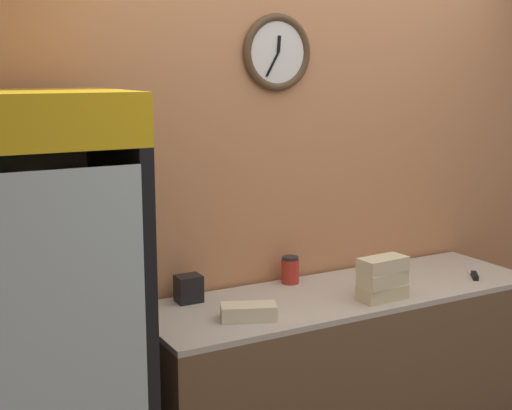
% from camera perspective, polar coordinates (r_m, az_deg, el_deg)
% --- Properties ---
extents(wall_back, '(5.20, 0.09, 2.70)m').
position_cam_1_polar(wall_back, '(3.52, 3.96, 1.78)').
color(wall_back, tan).
rests_on(wall_back, ground_plane).
extents(prep_counter, '(1.92, 0.60, 0.90)m').
position_cam_1_polar(prep_counter, '(3.51, 6.95, -13.83)').
color(prep_counter, brown).
rests_on(prep_counter, ground_plane).
extents(beverage_cooler, '(0.62, 0.69, 1.83)m').
position_cam_1_polar(beverage_cooler, '(2.78, -16.71, -8.84)').
color(beverage_cooler, black).
rests_on(beverage_cooler, ground_plane).
extents(sandwich_stack_bottom, '(0.23, 0.12, 0.06)m').
position_cam_1_polar(sandwich_stack_bottom, '(3.24, 10.05, -6.91)').
color(sandwich_stack_bottom, beige).
rests_on(sandwich_stack_bottom, prep_counter).
extents(sandwich_stack_middle, '(0.23, 0.13, 0.06)m').
position_cam_1_polar(sandwich_stack_middle, '(3.22, 10.08, -5.82)').
color(sandwich_stack_middle, beige).
rests_on(sandwich_stack_middle, sandwich_stack_bottom).
extents(sandwich_stack_top, '(0.23, 0.13, 0.06)m').
position_cam_1_polar(sandwich_stack_top, '(3.21, 10.12, -4.71)').
color(sandwich_stack_top, beige).
rests_on(sandwich_stack_top, sandwich_stack_middle).
extents(sandwich_flat_left, '(0.25, 0.18, 0.06)m').
position_cam_1_polar(sandwich_flat_left, '(2.95, -0.59, -8.55)').
color(sandwich_flat_left, beige).
rests_on(sandwich_flat_left, prep_counter).
extents(chefs_knife, '(0.23, 0.27, 0.02)m').
position_cam_1_polar(chefs_knife, '(3.74, 16.98, -5.22)').
color(chefs_knife, silver).
rests_on(chefs_knife, prep_counter).
extents(condiment_jar, '(0.09, 0.09, 0.13)m').
position_cam_1_polar(condiment_jar, '(3.43, 2.75, -5.22)').
color(condiment_jar, '#B72D23').
rests_on(condiment_jar, prep_counter).
extents(napkin_dispenser, '(0.11, 0.09, 0.12)m').
position_cam_1_polar(napkin_dispenser, '(3.17, -5.41, -6.68)').
color(napkin_dispenser, black).
rests_on(napkin_dispenser, prep_counter).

